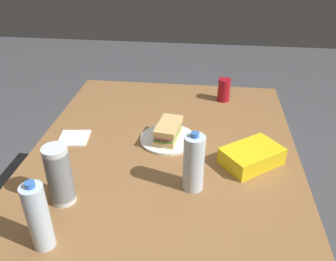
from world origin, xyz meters
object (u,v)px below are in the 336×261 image
paper_plate (168,139)px  soda_can_red (224,90)px  sandwich (168,130)px  chip_bag (252,156)px  plastic_cup_stack (59,175)px  water_bottle_spare (194,163)px  dining_table (164,170)px  water_bottle_tall (38,217)px

paper_plate → soda_can_red: bearing=150.1°
sandwich → soda_can_red: bearing=150.4°
soda_can_red → chip_bag: soda_can_red is taller
sandwich → chip_bag: size_ratio=0.84×
chip_bag → plastic_cup_stack: bearing=-13.7°
sandwich → water_bottle_spare: water_bottle_spare is taller
plastic_cup_stack → water_bottle_spare: (-0.12, 0.44, -0.00)m
soda_can_red → water_bottle_spare: bearing=-9.4°
dining_table → water_bottle_tall: bearing=-29.6°
water_bottle_tall → water_bottle_spare: (-0.32, 0.43, -0.00)m
soda_can_red → sandwich: bearing=-29.6°
soda_can_red → chip_bag: bearing=10.1°
paper_plate → soda_can_red: (-0.43, 0.25, 0.05)m
water_bottle_tall → plastic_cup_stack: water_bottle_tall is taller
sandwich → soda_can_red: size_ratio=1.59×
water_bottle_tall → water_bottle_spare: 0.53m
plastic_cup_stack → water_bottle_spare: bearing=105.6°
paper_plate → water_bottle_spare: 0.35m
water_bottle_tall → soda_can_red: bearing=152.5°
soda_can_red → plastic_cup_stack: bearing=-33.2°
sandwich → soda_can_red: soda_can_red is taller
plastic_cup_stack → sandwich: bearing=143.3°
dining_table → sandwich: bearing=175.5°
water_bottle_tall → plastic_cup_stack: (-0.19, -0.01, -0.00)m
chip_bag → water_bottle_tall: 0.82m
water_bottle_tall → plastic_cup_stack: size_ratio=1.09×
paper_plate → chip_bag: 0.38m
sandwich → chip_bag: 0.37m
dining_table → plastic_cup_stack: (0.32, -0.31, 0.20)m
soda_can_red → paper_plate: bearing=-29.9°
dining_table → plastic_cup_stack: 0.49m
dining_table → water_bottle_tall: (0.52, -0.29, 0.20)m
sandwich → water_bottle_spare: size_ratio=0.83×
paper_plate → plastic_cup_stack: bearing=-36.3°
paper_plate → sandwich: (0.00, 0.00, 0.05)m
chip_bag → plastic_cup_stack: 0.73m
plastic_cup_stack → water_bottle_spare: water_bottle_spare is taller
water_bottle_tall → water_bottle_spare: water_bottle_tall is taller
water_bottle_tall → paper_plate: bearing=154.2°
dining_table → paper_plate: 0.14m
chip_bag → water_bottle_tall: size_ratio=0.96×
paper_plate → water_bottle_tall: 0.70m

